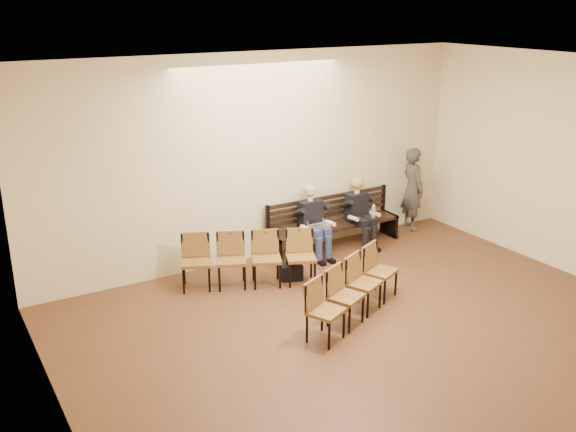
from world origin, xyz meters
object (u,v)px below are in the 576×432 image
seated_man (313,223)px  chair_row_front (249,260)px  seated_woman (360,216)px  water_bottle (373,217)px  bench (334,236)px  laptop (319,227)px  passerby (413,183)px  chair_row_back (355,290)px  bag (291,272)px

seated_man → chair_row_front: size_ratio=0.58×
seated_woman → water_bottle: (0.14, -0.22, 0.01)m
bench → seated_man: (-0.54, -0.12, 0.38)m
laptop → passerby: 2.45m
seated_woman → chair_row_back: bearing=-128.0°
water_bottle → chair_row_back: chair_row_back is taller
seated_woman → chair_row_front: seated_woman is taller
laptop → passerby: bearing=16.3°
chair_row_back → bag: bearing=68.9°
seated_man → bag: seated_man is taller
seated_man → bag: 1.18m
bag → passerby: size_ratio=0.18×
water_bottle → bag: size_ratio=0.72×
passerby → seated_man: bearing=105.6°
passerby → chair_row_back: (-3.18, -2.46, -0.52)m
chair_row_back → passerby: bearing=13.1°
bag → passerby: (3.27, 0.89, 0.80)m
seated_man → seated_woman: (1.00, 0.00, -0.04)m
seated_woman → bag: seated_woman is taller
laptop → bag: (-0.88, -0.52, -0.44)m
water_bottle → passerby: bearing=19.0°
bag → chair_row_back: 1.60m
laptop → chair_row_front: chair_row_front is taller
water_bottle → seated_woman: bearing=121.2°
chair_row_front → laptop: bearing=37.5°
seated_woman → water_bottle: bearing=-58.8°
seated_man → chair_row_front: seated_man is taller
chair_row_front → chair_row_back: chair_row_front is taller
seated_man → water_bottle: seated_man is taller
seated_man → seated_woman: size_ratio=1.07×
seated_woman → water_bottle: size_ratio=4.57×
water_bottle → chair_row_front: chair_row_front is taller
seated_woman → passerby: size_ratio=0.61×
bench → seated_man: 0.67m
bench → passerby: size_ratio=1.40×
chair_row_front → bench: bearing=41.1°
seated_man → chair_row_front: (-1.53, -0.53, -0.18)m
seated_man → laptop: bearing=-77.8°
seated_man → water_bottle: (1.14, -0.22, -0.03)m
bench → chair_row_back: (-1.29, -2.36, 0.19)m
bench → laptop: (-0.51, -0.27, 0.34)m
seated_man → passerby: size_ratio=0.65×
seated_woman → laptop: (-0.97, -0.15, 0.00)m
bench → chair_row_front: chair_row_front is taller
passerby → chair_row_front: bearing=111.2°
seated_woman → chair_row_front: 2.59m
bench → passerby: 2.01m
bench → chair_row_front: (-2.07, -0.65, 0.20)m
laptop → chair_row_front: 1.62m
passerby → seated_woman: bearing=109.2°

